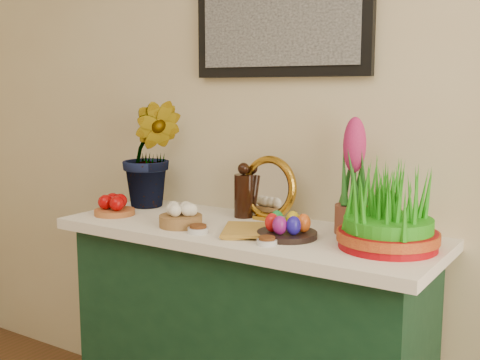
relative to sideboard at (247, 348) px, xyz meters
The scene contains 13 objects.
sideboard is the anchor object (origin of this frame).
tablecloth 0.45m from the sideboard, ahead, with size 1.40×0.55×0.04m, color white.
hyacinth_green 0.94m from the sideboard, 169.07° to the left, with size 0.30×0.25×0.60m, color #256B21.
apple_bowl 0.76m from the sideboard, 169.32° to the right, with size 0.20×0.20×0.08m.
garlic_basket 0.56m from the sideboard, 150.22° to the right, with size 0.16×0.16×0.09m.
vinegar_cruet 0.59m from the sideboard, 127.29° to the left, with size 0.07×0.07×0.21m.
mirror 0.60m from the sideboard, 90.54° to the left, with size 0.25×0.08×0.25m.
book 0.49m from the sideboard, 101.68° to the right, with size 0.14×0.21×0.03m, color #BD8E36.
spice_dish_left 0.52m from the sideboard, 120.82° to the right, with size 0.07×0.07×0.03m.
spice_dish_right 0.54m from the sideboard, 43.38° to the right, with size 0.07×0.07×0.03m.
egg_plate 0.54m from the sideboard, 16.39° to the right, with size 0.23×0.23×0.08m.
hyacinth_pink 0.75m from the sideboard, 18.76° to the left, with size 0.12×0.12×0.40m.
wheatgrass_sabzeh 0.78m from the sideboard, ahead, with size 0.32×0.32×0.26m.
Camera 1 is at (1.00, 0.21, 1.39)m, focal length 45.00 mm.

